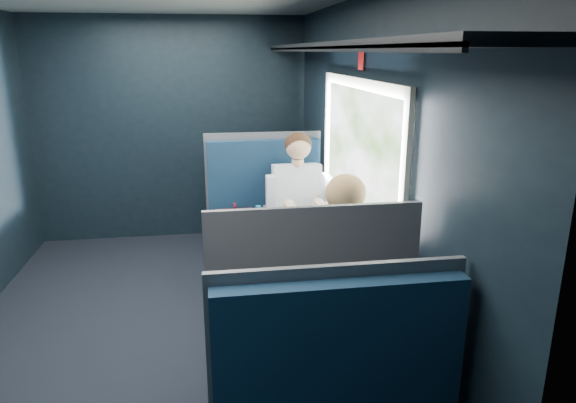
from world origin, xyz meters
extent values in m
cube|color=black|center=(0.00, 0.00, -0.01)|extent=(2.80, 4.20, 0.01)
cube|color=black|center=(1.45, 0.00, 1.15)|extent=(0.10, 4.20, 2.30)
cube|color=black|center=(0.00, 2.15, 1.15)|extent=(2.80, 0.10, 2.30)
cube|color=black|center=(0.00, -2.15, 1.15)|extent=(2.80, 0.10, 2.30)
cube|color=beige|center=(1.38, 0.00, 1.74)|extent=(0.03, 1.84, 0.07)
cube|color=beige|center=(1.38, 0.00, 0.90)|extent=(0.03, 1.84, 0.07)
cube|color=beige|center=(1.38, -0.89, 1.32)|extent=(0.03, 0.07, 0.78)
cube|color=beige|center=(1.38, 0.89, 1.32)|extent=(0.03, 0.07, 0.78)
cube|color=black|center=(1.22, 0.00, 1.98)|extent=(0.36, 4.10, 0.04)
cube|color=black|center=(1.05, 0.00, 1.96)|extent=(0.02, 4.10, 0.03)
cube|color=red|center=(1.38, 0.00, 1.89)|extent=(0.01, 0.10, 0.12)
cylinder|color=#54565E|center=(0.88, 0.00, 0.35)|extent=(0.08, 0.08, 0.70)
cube|color=silver|center=(1.06, 0.00, 0.72)|extent=(0.62, 1.00, 0.04)
cube|color=#0E243E|center=(0.85, 0.78, 0.23)|extent=(1.00, 0.50, 0.45)
cube|color=#0E243E|center=(0.85, 1.08, 0.82)|extent=(1.00, 0.10, 0.75)
cube|color=#54565E|center=(0.85, 1.14, 0.85)|extent=(1.04, 0.03, 0.82)
cube|color=#54565E|center=(0.85, 0.73, 0.55)|extent=(0.06, 0.40, 0.20)
cube|color=#4E101D|center=(0.57, 0.74, 0.56)|extent=(0.31, 0.17, 0.22)
cylinder|color=#4E101D|center=(0.57, 0.74, 0.71)|extent=(0.03, 0.13, 0.03)
cylinder|color=silver|center=(0.76, 0.69, 0.56)|extent=(0.08, 0.08, 0.22)
cylinder|color=#1B7BCA|center=(0.76, 0.69, 0.69)|extent=(0.04, 0.04, 0.05)
cube|color=#0E243E|center=(0.85, -0.78, 0.23)|extent=(1.00, 0.50, 0.45)
cube|color=#0E243E|center=(0.85, -1.08, 0.82)|extent=(1.00, 0.10, 0.75)
cube|color=#54565E|center=(0.85, -1.14, 0.85)|extent=(1.04, 0.03, 0.82)
cube|color=#54565E|center=(0.85, -0.73, 0.55)|extent=(0.06, 0.40, 0.20)
cube|color=#0E243E|center=(0.85, 1.88, 0.23)|extent=(1.00, 0.40, 0.45)
cube|color=#0E243E|center=(0.85, 1.64, 0.78)|extent=(1.00, 0.10, 0.66)
cube|color=#54565E|center=(0.85, 1.59, 0.80)|extent=(1.04, 0.03, 0.72)
cube|color=#0E243E|center=(0.85, -1.64, 0.78)|extent=(1.00, 0.10, 0.66)
cube|color=#54565E|center=(0.85, -1.59, 0.80)|extent=(1.04, 0.03, 0.72)
cube|color=black|center=(1.10, 0.64, 0.53)|extent=(0.36, 0.44, 0.16)
cube|color=black|center=(1.10, 0.44, 0.23)|extent=(0.32, 0.12, 0.45)
cube|color=white|center=(1.10, 0.80, 0.78)|extent=(0.40, 0.29, 0.53)
cylinder|color=#D8A88C|center=(1.10, 0.76, 1.06)|extent=(0.10, 0.10, 0.06)
sphere|color=#D8A88C|center=(1.10, 0.74, 1.20)|extent=(0.21, 0.21, 0.21)
sphere|color=#382114|center=(1.10, 0.76, 1.21)|extent=(0.22, 0.22, 0.22)
cube|color=white|center=(0.88, 0.76, 0.78)|extent=(0.09, 0.12, 0.34)
cube|color=white|center=(1.32, 0.76, 0.78)|extent=(0.09, 0.12, 0.34)
cube|color=black|center=(1.10, -0.64, 0.53)|extent=(0.36, 0.44, 0.16)
cube|color=black|center=(1.10, -0.44, 0.23)|extent=(0.32, 0.12, 0.45)
cube|color=black|center=(1.10, -0.80, 0.78)|extent=(0.40, 0.29, 0.53)
cylinder|color=#D8A88C|center=(1.10, -0.76, 1.06)|extent=(0.10, 0.10, 0.06)
sphere|color=#D8A88C|center=(1.10, -0.74, 1.20)|extent=(0.21, 0.21, 0.21)
sphere|color=tan|center=(1.10, -0.76, 1.21)|extent=(0.22, 0.22, 0.22)
cube|color=black|center=(0.88, -0.76, 0.78)|extent=(0.09, 0.12, 0.34)
cube|color=black|center=(1.32, -0.76, 0.78)|extent=(0.09, 0.12, 0.34)
cube|color=tan|center=(1.10, -0.86, 0.90)|extent=(0.26, 0.07, 0.36)
cube|color=white|center=(0.97, -0.08, 0.74)|extent=(0.63, 0.83, 0.01)
cube|color=silver|center=(1.31, 0.02, 0.75)|extent=(0.30, 0.36, 0.01)
cube|color=silver|center=(1.42, 0.02, 0.87)|extent=(0.09, 0.30, 0.21)
cube|color=black|center=(1.41, 0.02, 0.87)|extent=(0.07, 0.27, 0.18)
cylinder|color=silver|center=(1.33, 0.30, 0.82)|extent=(0.06, 0.06, 0.16)
cylinder|color=#1B7BCA|center=(1.33, 0.30, 0.92)|extent=(0.03, 0.03, 0.04)
cylinder|color=white|center=(1.27, 0.34, 0.78)|extent=(0.07, 0.07, 0.09)
camera|label=1|loc=(0.38, -3.36, 1.95)|focal=32.00mm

